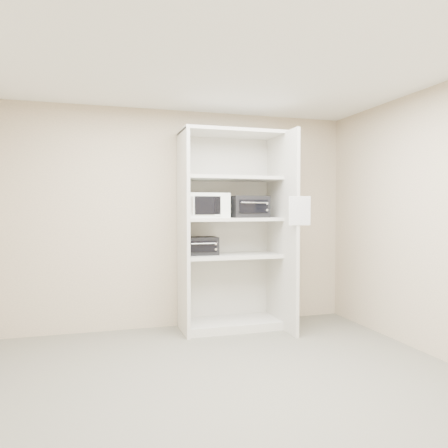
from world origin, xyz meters
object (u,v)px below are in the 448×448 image
object	(u,v)px
toaster_oven_lower	(201,246)
microwave	(207,205)
shelving_unit	(235,237)
toaster_oven_upper	(247,207)

from	to	relation	value
toaster_oven_lower	microwave	bearing A→B (deg)	-55.67
toaster_oven_lower	shelving_unit	bearing A→B (deg)	-3.13
toaster_oven_upper	shelving_unit	bearing A→B (deg)	156.07
shelving_unit	toaster_oven_lower	distance (m)	0.43
toaster_oven_upper	toaster_oven_lower	xyz separation A→B (m)	(-0.56, 0.09, -0.47)
microwave	shelving_unit	bearing A→B (deg)	7.18
toaster_oven_upper	toaster_oven_lower	distance (m)	0.74
shelving_unit	toaster_oven_upper	xyz separation A→B (m)	(0.15, -0.05, 0.37)
microwave	toaster_oven_upper	xyz separation A→B (m)	(0.51, -0.01, -0.02)
toaster_oven_upper	toaster_oven_lower	bearing A→B (deg)	164.88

